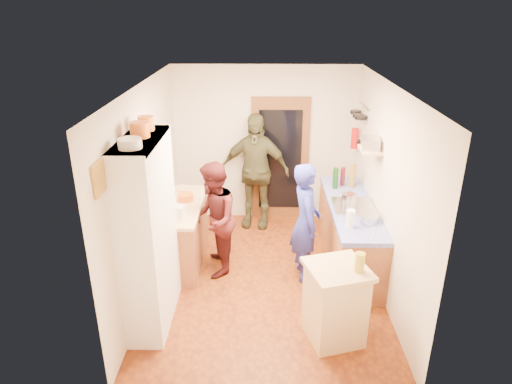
{
  "coord_description": "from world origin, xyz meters",
  "views": [
    {
      "loc": [
        -0.03,
        -5.28,
        3.49
      ],
      "look_at": [
        -0.12,
        0.15,
        1.22
      ],
      "focal_mm": 32.0,
      "sensor_mm": 36.0,
      "label": 1
    }
  ],
  "objects_px": {
    "island_base": "(335,305)",
    "person_back": "(256,171)",
    "hutch_body": "(149,234)",
    "person_left": "(216,218)",
    "right_counter_base": "(349,235)",
    "person_hob": "(308,223)"
  },
  "relations": [
    {
      "from": "hutch_body",
      "to": "person_hob",
      "type": "bearing_deg",
      "value": 25.49
    },
    {
      "from": "person_left",
      "to": "person_back",
      "type": "bearing_deg",
      "value": 155.7
    },
    {
      "from": "right_counter_base",
      "to": "person_back",
      "type": "xyz_separation_m",
      "value": [
        -1.35,
        1.16,
        0.53
      ]
    },
    {
      "from": "person_hob",
      "to": "person_left",
      "type": "bearing_deg",
      "value": 77.37
    },
    {
      "from": "person_left",
      "to": "island_base",
      "type": "bearing_deg",
      "value": 41.27
    },
    {
      "from": "hutch_body",
      "to": "person_back",
      "type": "distance_m",
      "value": 2.72
    },
    {
      "from": "island_base",
      "to": "person_hob",
      "type": "relative_size",
      "value": 0.53
    },
    {
      "from": "person_hob",
      "to": "hutch_body",
      "type": "bearing_deg",
      "value": 109.49
    },
    {
      "from": "right_counter_base",
      "to": "person_hob",
      "type": "distance_m",
      "value": 0.85
    },
    {
      "from": "hutch_body",
      "to": "person_hob",
      "type": "relative_size",
      "value": 1.36
    },
    {
      "from": "island_base",
      "to": "person_back",
      "type": "relative_size",
      "value": 0.45
    },
    {
      "from": "right_counter_base",
      "to": "person_back",
      "type": "distance_m",
      "value": 1.86
    },
    {
      "from": "hutch_body",
      "to": "person_left",
      "type": "height_order",
      "value": "hutch_body"
    },
    {
      "from": "hutch_body",
      "to": "person_left",
      "type": "xyz_separation_m",
      "value": [
        0.64,
        1.03,
        -0.3
      ]
    },
    {
      "from": "island_base",
      "to": "person_left",
      "type": "distance_m",
      "value": 2.02
    },
    {
      "from": "island_base",
      "to": "hutch_body",
      "type": "bearing_deg",
      "value": 170.31
    },
    {
      "from": "right_counter_base",
      "to": "person_left",
      "type": "relative_size",
      "value": 1.38
    },
    {
      "from": "person_hob",
      "to": "person_left",
      "type": "xyz_separation_m",
      "value": [
        -1.23,
        0.14,
        -0.02
      ]
    },
    {
      "from": "island_base",
      "to": "person_back",
      "type": "distance_m",
      "value": 3.01
    },
    {
      "from": "person_left",
      "to": "person_hob",
      "type": "bearing_deg",
      "value": 78.8
    },
    {
      "from": "hutch_body",
      "to": "person_back",
      "type": "relative_size",
      "value": 1.15
    },
    {
      "from": "island_base",
      "to": "person_back",
      "type": "xyz_separation_m",
      "value": [
        -0.91,
        2.82,
        0.52
      ]
    }
  ]
}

